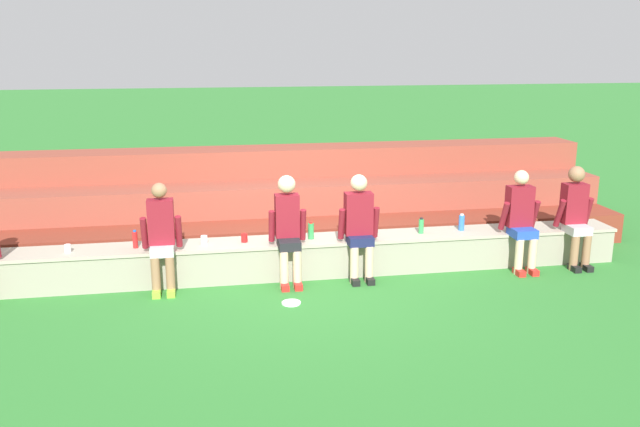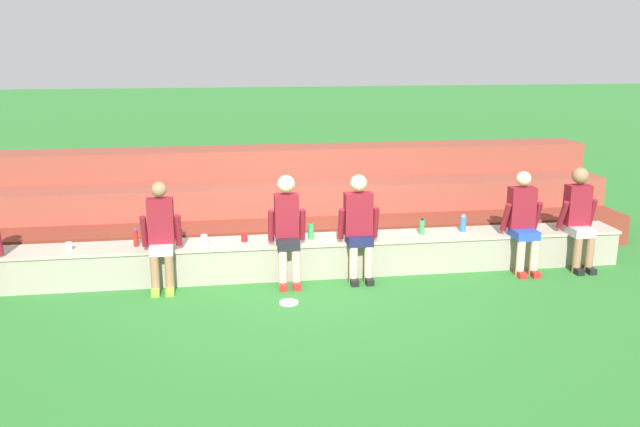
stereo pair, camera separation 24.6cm
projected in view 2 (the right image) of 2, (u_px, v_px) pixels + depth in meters
name	position (u px, v px, depth m)	size (l,w,h in m)	color
ground_plane	(306.00, 281.00, 8.82)	(80.00, 80.00, 0.00)	#2D752D
stone_seating_wall	(303.00, 255.00, 9.02)	(8.91, 0.59, 0.49)	gray
brick_bleachers	(288.00, 203.00, 10.81)	(10.30, 2.25, 1.37)	maroon
person_left_of_center	(161.00, 234.00, 8.36)	(0.50, 0.46, 1.38)	#996B4C
person_center	(287.00, 226.00, 8.60)	(0.49, 0.57, 1.41)	beige
person_right_of_center	(359.00, 224.00, 8.72)	(0.54, 0.48, 1.40)	beige
person_far_right	(523.00, 220.00, 9.04)	(0.53, 0.54, 1.38)	beige
person_rightmost_edge	(579.00, 215.00, 9.16)	(0.50, 0.54, 1.41)	#996B4C
water_bottle_near_left	(311.00, 231.00, 8.95)	(0.08, 0.08, 0.24)	green
water_bottle_mid_right	(422.00, 227.00, 9.17)	(0.07, 0.07, 0.22)	green
water_bottle_center_gap	(463.00, 224.00, 9.30)	(0.08, 0.08, 0.24)	blue
water_bottle_near_right	(136.00, 238.00, 8.61)	(0.06, 0.06, 0.24)	red
plastic_cup_right_end	(69.00, 246.00, 8.47)	(0.08, 0.08, 0.10)	white
plastic_cup_middle	(244.00, 237.00, 8.84)	(0.08, 0.08, 0.11)	red
plastic_cup_left_end	(204.00, 239.00, 8.76)	(0.09, 0.09, 0.11)	white
frisbee	(289.00, 303.00, 8.06)	(0.23, 0.23, 0.02)	white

